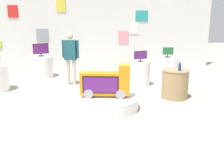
% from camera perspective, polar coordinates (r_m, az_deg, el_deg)
% --- Properties ---
extents(ground_plane, '(30.00, 30.00, 0.00)m').
position_cam_1_polar(ground_plane, '(6.77, -4.69, -4.70)').
color(ground_plane, '#9E998E').
extents(back_wall_display, '(11.24, 0.13, 3.19)m').
position_cam_1_polar(back_wall_display, '(10.96, -6.68, 10.84)').
color(back_wall_display, silver).
rests_on(back_wall_display, ground).
extents(main_display_pedestal, '(1.61, 1.61, 0.29)m').
position_cam_1_polar(main_display_pedestal, '(6.28, -1.53, -4.72)').
color(main_display_pedestal, white).
rests_on(main_display_pedestal, ground).
extents(novelty_firetruck_tv, '(1.21, 0.55, 0.79)m').
position_cam_1_polar(novelty_firetruck_tv, '(6.14, -1.35, -0.58)').
color(novelty_firetruck_tv, gray).
rests_on(novelty_firetruck_tv, main_display_pedestal).
extents(display_pedestal_left_rear, '(0.82, 0.82, 0.78)m').
position_cam_1_polar(display_pedestal_left_rear, '(9.50, 12.01, 2.83)').
color(display_pedestal_left_rear, white).
rests_on(display_pedestal_left_rear, ground).
extents(tv_on_left_rear, '(0.40, 0.24, 0.37)m').
position_cam_1_polar(tv_on_left_rear, '(9.41, 12.19, 6.28)').
color(tv_on_left_rear, black).
rests_on(tv_on_left_rear, display_pedestal_left_rear).
extents(display_pedestal_right_rear, '(0.83, 0.83, 0.78)m').
position_cam_1_polar(display_pedestal_right_rear, '(9.91, -15.21, 3.09)').
color(display_pedestal_right_rear, white).
rests_on(display_pedestal_right_rear, ground).
extents(tv_on_right_rear, '(0.55, 0.24, 0.46)m').
position_cam_1_polar(tv_on_right_rear, '(9.81, -15.45, 6.73)').
color(tv_on_right_rear, black).
rests_on(tv_on_right_rear, display_pedestal_right_rear).
extents(display_pedestal_far_right, '(0.65, 0.65, 0.78)m').
position_cam_1_polar(display_pedestal_far_right, '(8.43, 6.21, 1.69)').
color(display_pedestal_far_right, white).
rests_on(display_pedestal_far_right, ground).
extents(tv_on_far_right, '(0.43, 0.19, 0.34)m').
position_cam_1_polar(tv_on_far_right, '(8.33, 6.32, 5.56)').
color(tv_on_far_right, black).
rests_on(tv_on_far_right, display_pedestal_far_right).
extents(side_table_round, '(0.74, 0.74, 0.78)m').
position_cam_1_polar(side_table_round, '(7.22, 13.70, -0.59)').
color(side_table_round, '#9E7F56').
rests_on(side_table_round, ground).
extents(bottle_on_side_table, '(0.07, 0.07, 0.24)m').
position_cam_1_polar(bottle_on_side_table, '(7.04, 14.72, 2.97)').
color(bottle_on_side_table, navy).
rests_on(bottle_on_side_table, side_table_round).
extents(shopper_browsing_near_truck, '(0.53, 0.31, 1.68)m').
position_cam_1_polar(shopper_browsing_near_truck, '(8.42, -9.12, 5.70)').
color(shopper_browsing_near_truck, '#B2ADA3').
rests_on(shopper_browsing_near_truck, ground).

